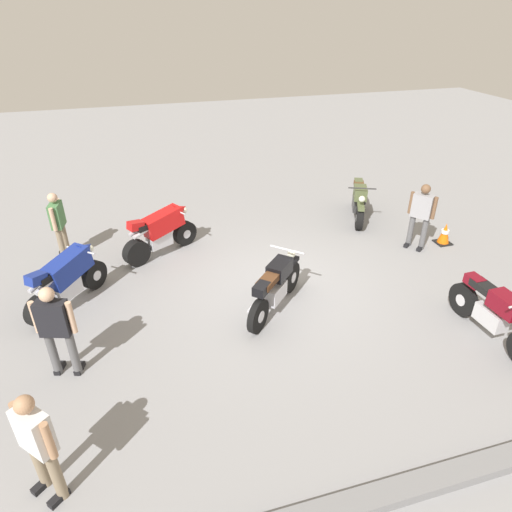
# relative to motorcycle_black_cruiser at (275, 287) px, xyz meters

# --- Properties ---
(ground_plane) EXTENTS (40.00, 40.00, 0.00)m
(ground_plane) POSITION_rel_motorcycle_black_cruiser_xyz_m (-0.29, -0.65, -0.52)
(ground_plane) COLOR gray
(curb_edge) EXTENTS (14.00, 0.30, 0.15)m
(curb_edge) POSITION_rel_motorcycle_black_cruiser_xyz_m (-0.29, 3.95, -0.45)
(curb_edge) COLOR gray
(curb_edge) RESTS_ON ground
(motorcycle_black_cruiser) EXTENTS (1.53, 1.60, 1.09)m
(motorcycle_black_cruiser) POSITION_rel_motorcycle_black_cruiser_xyz_m (0.00, 0.00, 0.00)
(motorcycle_black_cruiser) COLOR black
(motorcycle_black_cruiser) RESTS_ON ground
(motorcycle_blue_sportbike) EXTENTS (1.42, 1.60, 1.14)m
(motorcycle_blue_sportbike) POSITION_rel_motorcycle_black_cruiser_xyz_m (3.76, -1.26, 0.07)
(motorcycle_blue_sportbike) COLOR black
(motorcycle_blue_sportbike) RESTS_ON ground
(motorcycle_olive_vintage) EXTENTS (1.02, 1.85, 1.07)m
(motorcycle_olive_vintage) POSITION_rel_motorcycle_black_cruiser_xyz_m (-3.47, -3.33, -0.03)
(motorcycle_olive_vintage) COLOR black
(motorcycle_olive_vintage) RESTS_ON ground
(motorcycle_maroon_cruiser) EXTENTS (0.70, 2.09, 1.09)m
(motorcycle_maroon_cruiser) POSITION_rel_motorcycle_black_cruiser_xyz_m (-3.36, 1.82, 0.00)
(motorcycle_maroon_cruiser) COLOR black
(motorcycle_maroon_cruiser) RESTS_ON ground
(motorcycle_red_sportbike) EXTENTS (1.79, 1.13, 1.14)m
(motorcycle_red_sportbike) POSITION_rel_motorcycle_black_cruiser_xyz_m (1.84, -2.79, 0.07)
(motorcycle_red_sportbike) COLOR black
(motorcycle_red_sportbike) RESTS_ON ground
(person_in_green_shirt) EXTENTS (0.37, 0.63, 1.57)m
(person_in_green_shirt) POSITION_rel_motorcycle_black_cruiser_xyz_m (4.03, -3.29, 0.36)
(person_in_green_shirt) COLOR gray
(person_in_green_shirt) RESTS_ON ground
(person_in_black_shirt) EXTENTS (0.63, 0.42, 1.63)m
(person_in_black_shirt) POSITION_rel_motorcycle_black_cruiser_xyz_m (3.70, 0.69, 0.40)
(person_in_black_shirt) COLOR #59595B
(person_in_black_shirt) RESTS_ON ground
(person_in_white_shirt) EXTENTS (0.52, 0.54, 1.58)m
(person_in_white_shirt) POSITION_rel_motorcycle_black_cruiser_xyz_m (3.71, 2.73, 0.37)
(person_in_white_shirt) COLOR gray
(person_in_white_shirt) RESTS_ON ground
(person_in_gray_shirt) EXTENTS (0.50, 0.56, 1.60)m
(person_in_gray_shirt) POSITION_rel_motorcycle_black_cruiser_xyz_m (-4.03, -1.44, 0.38)
(person_in_gray_shirt) COLOR #59595B
(person_in_gray_shirt) RESTS_ON ground
(traffic_cone) EXTENTS (0.36, 0.36, 0.53)m
(traffic_cone) POSITION_rel_motorcycle_black_cruiser_xyz_m (-4.82, -1.42, -0.26)
(traffic_cone) COLOR black
(traffic_cone) RESTS_ON ground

